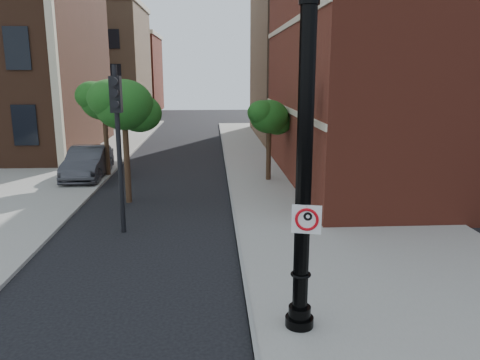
{
  "coord_description": "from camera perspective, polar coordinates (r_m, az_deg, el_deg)",
  "views": [
    {
      "loc": [
        1.27,
        -8.91,
        5.24
      ],
      "look_at": [
        1.93,
        2.0,
        2.74
      ],
      "focal_mm": 35.0,
      "sensor_mm": 36.0,
      "label": 1
    }
  ],
  "objects": [
    {
      "name": "ground",
      "position": [
        10.42,
        -10.47,
        -17.55
      ],
      "size": [
        120.0,
        120.0,
        0.0
      ],
      "primitive_type": "plane",
      "color": "black",
      "rests_on": "ground"
    },
    {
      "name": "sidewalk_right",
      "position": [
        20.17,
        10.24,
        -2.19
      ],
      "size": [
        8.0,
        60.0,
        0.12
      ],
      "primitive_type": "cube",
      "color": "gray",
      "rests_on": "ground"
    },
    {
      "name": "sidewalk_left",
      "position": [
        29.27,
        -23.94,
        1.59
      ],
      "size": [
        10.0,
        50.0,
        0.12
      ],
      "primitive_type": "cube",
      "color": "gray",
      "rests_on": "ground"
    },
    {
      "name": "curb_edge",
      "position": [
        19.62,
        -1.05,
        -2.38
      ],
      "size": [
        0.1,
        60.0,
        0.14
      ],
      "primitive_type": "cube",
      "color": "gray",
      "rests_on": "ground"
    },
    {
      "name": "bg_building_tan_a",
      "position": [
        54.55,
        -18.01,
        13.1
      ],
      "size": [
        12.0,
        12.0,
        12.0
      ],
      "primitive_type": "cube",
      "color": "#88664A",
      "rests_on": "ground"
    },
    {
      "name": "bg_building_red",
      "position": [
        68.21,
        -15.01,
        12.28
      ],
      "size": [
        12.0,
        12.0,
        10.0
      ],
      "primitive_type": "cube",
      "color": "maroon",
      "rests_on": "ground"
    },
    {
      "name": "bg_building_tan_b",
      "position": [
        41.64,
        17.88,
        14.73
      ],
      "size": [
        22.0,
        14.0,
        14.0
      ],
      "primitive_type": "cube",
      "color": "#88664A",
      "rests_on": "ground"
    },
    {
      "name": "lamppost",
      "position": [
        9.11,
        7.77,
        -0.04
      ],
      "size": [
        0.59,
        0.59,
        6.97
      ],
      "color": "black",
      "rests_on": "ground"
    },
    {
      "name": "no_parking_sign",
      "position": [
        9.15,
        8.12,
        -4.74
      ],
      "size": [
        0.56,
        0.17,
        0.58
      ],
      "rotation": [
        0.0,
        0.0,
        -0.25
      ],
      "color": "white",
      "rests_on": "ground"
    },
    {
      "name": "parked_car",
      "position": [
        24.91,
        -18.04,
        2.02
      ],
      "size": [
        1.84,
        4.97,
        1.62
      ],
      "primitive_type": "imported",
      "rotation": [
        0.0,
        0.0,
        0.02
      ],
      "color": "#2F3035",
      "rests_on": "ground"
    },
    {
      "name": "traffic_signal_left",
      "position": [
        15.58,
        -14.72,
        6.83
      ],
      "size": [
        0.36,
        0.46,
        5.5
      ],
      "rotation": [
        0.0,
        0.0,
        -0.05
      ],
      "color": "black",
      "rests_on": "ground"
    },
    {
      "name": "traffic_signal_right",
      "position": [
        16.19,
        7.67,
        6.76
      ],
      "size": [
        0.36,
        0.44,
        5.25
      ],
      "rotation": [
        0.0,
        0.0,
        -0.13
      ],
      "color": "black",
      "rests_on": "ground"
    },
    {
      "name": "utility_pole",
      "position": [
        16.94,
        7.94,
        2.85
      ],
      "size": [
        0.09,
        0.09,
        4.64
      ],
      "primitive_type": "cylinder",
      "color": "#999999",
      "rests_on": "ground"
    },
    {
      "name": "street_tree_a",
      "position": [
        19.39,
        -13.85,
        8.74
      ],
      "size": [
        2.78,
        2.52,
        5.02
      ],
      "color": "#352615",
      "rests_on": "ground"
    },
    {
      "name": "street_tree_b",
      "position": [
        24.69,
        -16.18,
        9.14
      ],
      "size": [
        2.7,
        2.44,
        4.87
      ],
      "color": "#352615",
      "rests_on": "ground"
    },
    {
      "name": "street_tree_c",
      "position": [
        22.67,
        3.62,
        7.58
      ],
      "size": [
        2.22,
        2.01,
        4.01
      ],
      "color": "#352615",
      "rests_on": "ground"
    }
  ]
}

